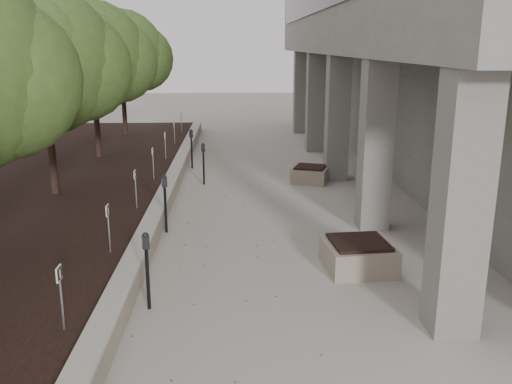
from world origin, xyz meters
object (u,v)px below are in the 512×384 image
object	(u,v)px
parking_meter_4	(204,164)
parking_meter_5	(192,149)
crabapple_tree_4	(94,80)
parking_meter_3	(165,204)
planter_back	(310,174)
crabapple_tree_5	(122,73)
parking_meter_2	(147,271)
planter_front	(358,255)
crabapple_tree_3	(46,92)

from	to	relation	value
parking_meter_4	parking_meter_5	xyz separation A→B (m)	(-0.55, 2.36, 0.04)
crabapple_tree_4	parking_meter_3	size ratio (longest dim) A/B	3.86
parking_meter_4	planter_back	distance (m)	3.45
crabapple_tree_5	planter_back	world-z (taller)	crabapple_tree_5
parking_meter_2	planter_front	bearing A→B (deg)	5.53
parking_meter_3	parking_meter_5	distance (m)	6.97
crabapple_tree_3	parking_meter_4	xyz separation A→B (m)	(3.89, 2.40, -2.45)
crabapple_tree_4	crabapple_tree_5	distance (m)	5.00
parking_meter_2	parking_meter_5	distance (m)	10.89
crabapple_tree_5	parking_meter_3	xyz separation A→B (m)	(3.25, -12.21, -2.42)
crabapple_tree_3	planter_back	distance (m)	8.28
crabapple_tree_3	parking_meter_2	xyz separation A→B (m)	(3.43, -6.13, -2.44)
parking_meter_3	parking_meter_4	bearing A→B (deg)	64.82
crabapple_tree_3	crabapple_tree_5	xyz separation A→B (m)	(0.00, 10.00, 0.00)
parking_meter_4	planter_front	xyz separation A→B (m)	(3.41, -6.98, -0.37)
planter_back	parking_meter_4	bearing A→B (deg)	-176.14
crabapple_tree_4	parking_meter_2	xyz separation A→B (m)	(3.43, -11.13, -2.44)
parking_meter_5	planter_back	distance (m)	4.53
crabapple_tree_3	parking_meter_3	world-z (taller)	crabapple_tree_3
crabapple_tree_5	parking_meter_2	bearing A→B (deg)	-78.01
parking_meter_5	parking_meter_3	bearing A→B (deg)	-78.51
parking_meter_3	planter_back	distance (m)	6.34
parking_meter_4	parking_meter_2	bearing A→B (deg)	-80.58
crabapple_tree_4	crabapple_tree_5	bearing A→B (deg)	90.00
crabapple_tree_3	planter_back	bearing A→B (deg)	19.75
crabapple_tree_4	planter_back	xyz separation A→B (m)	(7.32, -2.37, -2.86)
parking_meter_2	parking_meter_3	world-z (taller)	parking_meter_3
planter_back	planter_front	bearing A→B (deg)	-90.11
crabapple_tree_5	parking_meter_4	world-z (taller)	crabapple_tree_5
crabapple_tree_5	parking_meter_2	world-z (taller)	crabapple_tree_5
crabapple_tree_4	parking_meter_4	distance (m)	5.29
planter_front	parking_meter_3	bearing A→B (deg)	149.71
parking_meter_3	planter_front	xyz separation A→B (m)	(4.05, -2.37, -0.41)
parking_meter_3	planter_front	distance (m)	4.71
crabapple_tree_4	parking_meter_2	world-z (taller)	crabapple_tree_4
crabapple_tree_3	parking_meter_5	bearing A→B (deg)	54.92
parking_meter_2	parking_meter_3	distance (m)	3.92
crabapple_tree_3	crabapple_tree_4	xyz separation A→B (m)	(0.00, 5.00, 0.00)
crabapple_tree_4	parking_meter_3	world-z (taller)	crabapple_tree_4
crabapple_tree_3	parking_meter_3	bearing A→B (deg)	-34.26
parking_meter_5	planter_back	bearing A→B (deg)	-15.97
crabapple_tree_4	parking_meter_5	distance (m)	4.13
crabapple_tree_4	parking_meter_2	bearing A→B (deg)	-72.89
crabapple_tree_5	parking_meter_4	bearing A→B (deg)	-62.88
parking_meter_2	parking_meter_5	xyz separation A→B (m)	(-0.08, 10.89, 0.03)
parking_meter_4	parking_meter_5	size ratio (longest dim) A/B	0.94
planter_back	crabapple_tree_5	bearing A→B (deg)	134.77
crabapple_tree_4	parking_meter_4	bearing A→B (deg)	-33.77
parking_meter_3	planter_front	bearing A→B (deg)	-47.51
parking_meter_3	crabapple_tree_4	bearing A→B (deg)	97.03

